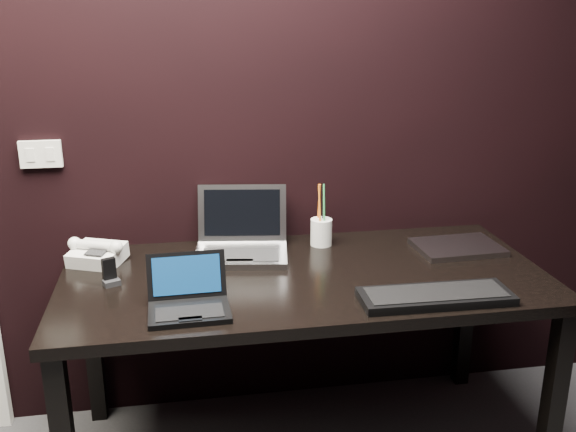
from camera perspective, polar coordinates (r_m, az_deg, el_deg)
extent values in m
plane|color=black|center=(2.48, -7.18, 10.14)|extent=(4.00, 0.00, 4.00)
cube|color=silver|center=(2.55, -21.13, 5.16)|extent=(0.15, 0.02, 0.10)
cube|color=silver|center=(2.54, -21.94, 5.05)|extent=(0.03, 0.01, 0.05)
cube|color=silver|center=(2.53, -20.39, 5.16)|extent=(0.03, 0.01, 0.05)
cube|color=black|center=(2.28, 1.48, -5.57)|extent=(1.70, 0.80, 0.04)
cube|color=black|center=(2.45, 22.51, -15.09)|extent=(0.06, 0.06, 0.70)
cube|color=black|center=(2.75, -16.97, -10.66)|extent=(0.06, 0.06, 0.70)
cube|color=black|center=(2.98, 15.49, -8.21)|extent=(0.06, 0.06, 0.70)
cube|color=black|center=(2.00, -8.76, -8.46)|extent=(0.25, 0.18, 0.02)
cube|color=black|center=(1.98, -8.74, -8.46)|extent=(0.20, 0.10, 0.00)
cube|color=black|center=(1.94, -8.67, -9.04)|extent=(0.07, 0.03, 0.00)
cube|color=black|center=(2.07, -9.01, -5.18)|extent=(0.25, 0.06, 0.14)
cube|color=#092448|center=(2.06, -9.00, -5.20)|extent=(0.21, 0.04, 0.12)
cube|color=#9E9FA4|center=(2.41, -4.21, -3.47)|extent=(0.38, 0.30, 0.02)
cube|color=black|center=(2.38, -4.25, -3.44)|extent=(0.30, 0.18, 0.00)
cube|color=#A3A2A8|center=(2.32, -4.33, -4.02)|extent=(0.10, 0.05, 0.00)
cube|color=gray|center=(2.52, -4.10, 0.31)|extent=(0.35, 0.12, 0.22)
cube|color=black|center=(2.51, -4.10, 0.30)|extent=(0.30, 0.09, 0.17)
cube|color=black|center=(2.12, 12.98, -6.99)|extent=(0.49, 0.18, 0.03)
cube|color=black|center=(2.11, 13.01, -6.61)|extent=(0.45, 0.14, 0.00)
cube|color=#9B9AA0|center=(2.57, 14.82, -2.70)|extent=(0.33, 0.24, 0.02)
cube|color=silver|center=(2.45, -16.57, -3.40)|extent=(0.22, 0.22, 0.07)
cylinder|color=silver|center=(2.43, -16.77, -2.51)|extent=(0.17, 0.10, 0.04)
sphere|color=silver|center=(2.47, -18.45, -2.34)|extent=(0.06, 0.06, 0.05)
sphere|color=silver|center=(2.39, -15.03, -2.69)|extent=(0.06, 0.06, 0.05)
cube|color=black|center=(2.40, -16.73, -3.11)|extent=(0.08, 0.07, 0.01)
cube|color=black|center=(2.26, -15.61, -4.74)|extent=(0.05, 0.04, 0.09)
cube|color=black|center=(2.26, -15.41, -5.73)|extent=(0.06, 0.06, 0.02)
cylinder|color=silver|center=(2.53, 2.97, -1.44)|extent=(0.11, 0.11, 0.11)
cylinder|color=#CC5813|center=(2.50, 2.77, 1.16)|extent=(0.01, 0.03, 0.16)
cylinder|color=#268B43|center=(2.48, 3.22, 1.03)|extent=(0.01, 0.03, 0.16)
cylinder|color=black|center=(2.50, 3.17, 1.16)|extent=(0.01, 0.02, 0.16)
cylinder|color=#C55F12|center=(2.48, 2.82, 1.03)|extent=(0.01, 0.04, 0.16)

